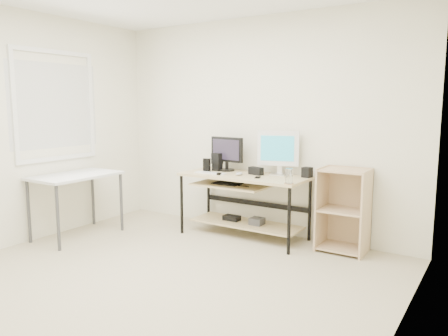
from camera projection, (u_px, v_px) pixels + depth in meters
name	position (u px, v px, depth m)	size (l,w,h in m)	color
room	(136.00, 133.00, 3.76)	(4.01, 4.01, 2.62)	#BDB091
desk	(242.00, 192.00, 5.15)	(1.50, 0.65, 0.75)	tan
side_table	(76.00, 181.00, 5.14)	(0.60, 1.00, 0.75)	silver
shelf_unit	(345.00, 209.00, 4.67)	(0.50, 0.40, 0.90)	tan
black_monitor	(227.00, 152.00, 5.37)	(0.46, 0.19, 0.42)	black
white_imac	(278.00, 150.00, 5.04)	(0.48, 0.18, 0.52)	silver
keyboard	(210.00, 173.00, 5.19)	(0.38, 0.11, 0.01)	silver
mouse	(239.00, 174.00, 5.06)	(0.07, 0.11, 0.04)	#B9B9BE
center_speaker	(256.00, 171.00, 5.10)	(0.18, 0.08, 0.09)	black
speaker_left	(217.00, 162.00, 5.40)	(0.11, 0.11, 0.22)	black
speaker_right	(307.00, 172.00, 4.91)	(0.10, 0.10, 0.12)	black
audio_controller	(207.00, 165.00, 5.33)	(0.08, 0.05, 0.16)	black
volume_puck	(219.00, 174.00, 5.09)	(0.06, 0.06, 0.02)	black
smartphone	(258.00, 177.00, 4.89)	(0.06, 0.11, 0.01)	black
coaster	(289.00, 184.00, 4.51)	(0.10, 0.10, 0.01)	#A27849
drinking_glass	(289.00, 176.00, 4.50)	(0.08, 0.08, 0.15)	white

